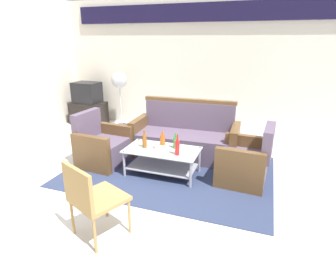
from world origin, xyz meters
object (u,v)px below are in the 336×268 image
at_px(bottle_brown, 145,141).
at_px(television, 87,92).
at_px(armchair_right, 245,163).
at_px(bottle_red, 177,147).
at_px(coffee_table, 162,158).
at_px(bottle_green, 176,142).
at_px(pedestal_fan, 119,83).
at_px(armchair_left, 102,147).
at_px(tv_stand, 89,113).
at_px(couch, 185,139).
at_px(cup, 157,145).
at_px(bottle_orange, 163,140).
at_px(wicker_chair, 91,196).

relative_size(bottle_brown, television, 0.44).
relative_size(armchair_right, bottle_red, 2.76).
height_order(coffee_table, bottle_brown, bottle_brown).
distance_m(bottle_green, television, 3.37).
bearing_deg(pedestal_fan, coffee_table, -48.23).
bearing_deg(bottle_green, pedestal_fan, 136.09).
distance_m(armchair_left, bottle_green, 1.26).
bearing_deg(bottle_green, armchair_right, 5.23).
bearing_deg(armchair_left, tv_stand, -136.18).
bearing_deg(tv_stand, coffee_table, -36.41).
bearing_deg(couch, tv_stand, -24.35).
distance_m(bottle_green, bottle_red, 0.26).
distance_m(armchair_right, cup, 1.31).
bearing_deg(bottle_red, bottle_orange, 137.82).
xyz_separation_m(couch, bottle_red, (0.15, -0.93, 0.21)).
bearing_deg(armchair_left, armchair_right, 98.32).
height_order(armchair_right, cup, armchair_right).
xyz_separation_m(couch, armchair_right, (1.07, -0.60, -0.03)).
xyz_separation_m(bottle_orange, tv_stand, (-2.58, 1.77, -0.23)).
relative_size(couch, wicker_chair, 2.17).
bearing_deg(television, cup, 146.55).
bearing_deg(television, armchair_right, 159.36).
relative_size(bottle_green, television, 0.39).
height_order(couch, tv_stand, couch).
relative_size(couch, armchair_right, 2.14).
relative_size(couch, bottle_green, 7.45).
xyz_separation_m(armchair_left, television, (-1.57, 1.90, 0.47)).
relative_size(coffee_table, bottle_orange, 4.96).
bearing_deg(pedestal_fan, television, -176.83).
distance_m(armchair_left, tv_stand, 2.46).
relative_size(armchair_left, bottle_red, 2.76).
distance_m(armchair_left, bottle_red, 1.37).
relative_size(couch, bottle_brown, 6.57).
xyz_separation_m(bottle_brown, television, (-2.36, 1.96, 0.24)).
xyz_separation_m(bottle_red, television, (-2.91, 2.07, 0.23)).
bearing_deg(bottle_green, bottle_red, -67.44).
bearing_deg(television, bottle_red, 148.33).
distance_m(armchair_left, television, 2.51).
bearing_deg(bottle_red, television, 144.53).
height_order(armchair_right, television, television).
xyz_separation_m(armchair_left, bottle_orange, (1.01, 0.13, 0.21)).
bearing_deg(armchair_right, bottle_green, 98.77).
bearing_deg(armchair_right, tv_stand, 69.13).
height_order(coffee_table, bottle_red, bottle_red).
distance_m(bottle_green, bottle_orange, 0.24).
distance_m(cup, tv_stand, 3.21).
bearing_deg(bottle_brown, bottle_green, 15.82).
height_order(bottle_red, cup, bottle_red).
height_order(couch, bottle_red, couch).
xyz_separation_m(armchair_left, wicker_chair, (0.91, -1.63, 0.21)).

